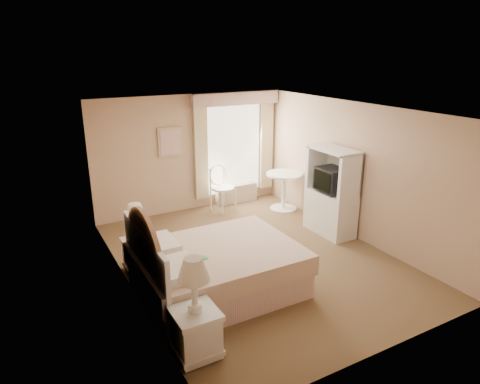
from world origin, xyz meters
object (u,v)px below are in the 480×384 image
nightstand_far (138,246)px  armoire (331,199)px  bed (211,269)px  nightstand_near (195,321)px  round_table (284,185)px  cafe_chair (221,184)px

nightstand_far → armoire: bearing=-4.6°
bed → nightstand_near: bed is taller
round_table → cafe_chair: (-1.22, 0.64, 0.04)m
nightstand_near → armoire: size_ratio=0.74×
bed → cafe_chair: bearing=61.1°
bed → cafe_chair: (1.64, 2.98, 0.21)m
armoire → nightstand_near: bearing=-151.4°
nightstand_far → bed: bearing=-57.7°
bed → round_table: size_ratio=2.74×
nightstand_far → cafe_chair: 3.00m
bed → nightstand_near: size_ratio=1.84×
bed → armoire: bearing=16.3°
armoire → round_table: bearing=92.4°
round_table → armoire: armoire is taller
nightstand_near → nightstand_far: 2.29m
bed → round_table: 3.70m
nightstand_far → armoire: armoire is taller
nightstand_far → round_table: (3.59, 1.18, 0.13)m
round_table → cafe_chair: bearing=152.2°
bed → nightstand_far: (-0.73, 1.15, 0.04)m
nightstand_near → cafe_chair: (2.37, 4.11, 0.12)m
nightstand_near → nightstand_far: nightstand_near is taller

